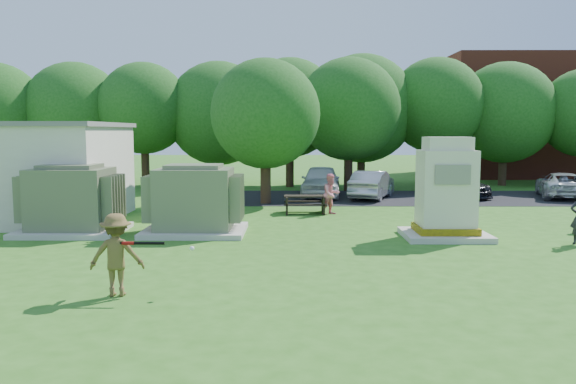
{
  "coord_description": "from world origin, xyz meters",
  "views": [
    {
      "loc": [
        0.11,
        -12.15,
        3.06
      ],
      "look_at": [
        0.0,
        4.0,
        1.3
      ],
      "focal_mm": 35.0,
      "sensor_mm": 36.0,
      "label": 1
    }
  ],
  "objects_px": {
    "transformer_right": "(195,201)",
    "car_white": "(321,181)",
    "picnic_table": "(305,202)",
    "car_silver_a": "(372,185)",
    "transformer_left": "(72,201)",
    "car_silver_b": "(562,185)",
    "person_at_picnic": "(331,194)",
    "batter": "(117,255)",
    "car_dark": "(454,184)",
    "generator_cabinet": "(446,194)"
  },
  "relations": [
    {
      "from": "picnic_table",
      "to": "car_dark",
      "type": "bearing_deg",
      "value": 37.11
    },
    {
      "from": "generator_cabinet",
      "to": "car_white",
      "type": "relative_size",
      "value": 0.67
    },
    {
      "from": "batter",
      "to": "car_white",
      "type": "bearing_deg",
      "value": -111.0
    },
    {
      "from": "picnic_table",
      "to": "car_dark",
      "type": "height_order",
      "value": "car_dark"
    },
    {
      "from": "car_silver_a",
      "to": "car_silver_b",
      "type": "xyz_separation_m",
      "value": [
        8.79,
        0.36,
        -0.06
      ]
    },
    {
      "from": "generator_cabinet",
      "to": "batter",
      "type": "relative_size",
      "value": 1.87
    },
    {
      "from": "transformer_left",
      "to": "transformer_right",
      "type": "bearing_deg",
      "value": 0.0
    },
    {
      "from": "batter",
      "to": "car_silver_b",
      "type": "distance_m",
      "value": 22.12
    },
    {
      "from": "transformer_left",
      "to": "car_white",
      "type": "distance_m",
      "value": 12.39
    },
    {
      "from": "transformer_right",
      "to": "car_silver_a",
      "type": "height_order",
      "value": "transformer_right"
    },
    {
      "from": "person_at_picnic",
      "to": "car_white",
      "type": "relative_size",
      "value": 0.35
    },
    {
      "from": "car_silver_a",
      "to": "car_silver_b",
      "type": "relative_size",
      "value": 0.93
    },
    {
      "from": "car_white",
      "to": "car_silver_a",
      "type": "xyz_separation_m",
      "value": [
        2.3,
        -0.72,
        -0.1
      ]
    },
    {
      "from": "generator_cabinet",
      "to": "batter",
      "type": "height_order",
      "value": "generator_cabinet"
    },
    {
      "from": "person_at_picnic",
      "to": "car_dark",
      "type": "height_order",
      "value": "person_at_picnic"
    },
    {
      "from": "transformer_left",
      "to": "generator_cabinet",
      "type": "bearing_deg",
      "value": -3.69
    },
    {
      "from": "generator_cabinet",
      "to": "picnic_table",
      "type": "xyz_separation_m",
      "value": [
        -3.91,
        4.82,
        -0.85
      ]
    },
    {
      "from": "picnic_table",
      "to": "generator_cabinet",
      "type": "bearing_deg",
      "value": -50.94
    },
    {
      "from": "person_at_picnic",
      "to": "generator_cabinet",
      "type": "bearing_deg",
      "value": -91.9
    },
    {
      "from": "generator_cabinet",
      "to": "car_white",
      "type": "bearing_deg",
      "value": 106.64
    },
    {
      "from": "transformer_right",
      "to": "car_white",
      "type": "distance_m",
      "value": 10.41
    },
    {
      "from": "person_at_picnic",
      "to": "car_silver_a",
      "type": "height_order",
      "value": "person_at_picnic"
    },
    {
      "from": "transformer_left",
      "to": "generator_cabinet",
      "type": "height_order",
      "value": "generator_cabinet"
    },
    {
      "from": "transformer_right",
      "to": "batter",
      "type": "height_order",
      "value": "transformer_right"
    },
    {
      "from": "car_white",
      "to": "car_dark",
      "type": "bearing_deg",
      "value": 5.13
    },
    {
      "from": "transformer_left",
      "to": "car_silver_b",
      "type": "distance_m",
      "value": 21.13
    },
    {
      "from": "person_at_picnic",
      "to": "transformer_left",
      "type": "bearing_deg",
      "value": 170.04
    },
    {
      "from": "transformer_right",
      "to": "generator_cabinet",
      "type": "height_order",
      "value": "generator_cabinet"
    },
    {
      "from": "transformer_left",
      "to": "person_at_picnic",
      "type": "distance_m",
      "value": 8.91
    },
    {
      "from": "car_silver_b",
      "to": "person_at_picnic",
      "type": "bearing_deg",
      "value": 42.81
    },
    {
      "from": "person_at_picnic",
      "to": "batter",
      "type": "bearing_deg",
      "value": -149.84
    },
    {
      "from": "transformer_right",
      "to": "car_white",
      "type": "xyz_separation_m",
      "value": [
        4.27,
        9.49,
        -0.24
      ]
    },
    {
      "from": "transformer_left",
      "to": "car_dark",
      "type": "bearing_deg",
      "value": 33.71
    },
    {
      "from": "car_dark",
      "to": "transformer_right",
      "type": "bearing_deg",
      "value": -156.78
    },
    {
      "from": "car_dark",
      "to": "car_silver_b",
      "type": "xyz_separation_m",
      "value": [
        4.84,
        -0.35,
        -0.02
      ]
    },
    {
      "from": "car_silver_b",
      "to": "transformer_right",
      "type": "bearing_deg",
      "value": 47.67
    },
    {
      "from": "car_white",
      "to": "transformer_right",
      "type": "bearing_deg",
      "value": -109.03
    },
    {
      "from": "transformer_left",
      "to": "batter",
      "type": "relative_size",
      "value": 1.94
    },
    {
      "from": "generator_cabinet",
      "to": "car_dark",
      "type": "bearing_deg",
      "value": 72.59
    },
    {
      "from": "transformer_left",
      "to": "picnic_table",
      "type": "height_order",
      "value": "transformer_left"
    },
    {
      "from": "car_silver_a",
      "to": "generator_cabinet",
      "type": "bearing_deg",
      "value": 114.99
    },
    {
      "from": "person_at_picnic",
      "to": "car_silver_a",
      "type": "relative_size",
      "value": 0.39
    },
    {
      "from": "car_silver_a",
      "to": "car_silver_b",
      "type": "distance_m",
      "value": 8.79
    },
    {
      "from": "picnic_table",
      "to": "car_silver_a",
      "type": "xyz_separation_m",
      "value": [
        3.16,
        4.67,
        0.22
      ]
    },
    {
      "from": "generator_cabinet",
      "to": "car_silver_b",
      "type": "height_order",
      "value": "generator_cabinet"
    },
    {
      "from": "picnic_table",
      "to": "person_at_picnic",
      "type": "relative_size",
      "value": 1.04
    },
    {
      "from": "car_silver_b",
      "to": "generator_cabinet",
      "type": "bearing_deg",
      "value": 67.69
    },
    {
      "from": "transformer_right",
      "to": "car_dark",
      "type": "relative_size",
      "value": 0.73
    },
    {
      "from": "car_white",
      "to": "car_dark",
      "type": "distance_m",
      "value": 6.25
    },
    {
      "from": "picnic_table",
      "to": "transformer_left",
      "type": "bearing_deg",
      "value": -149.97
    }
  ]
}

